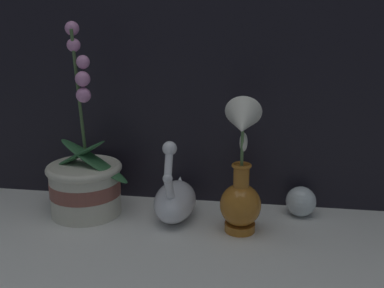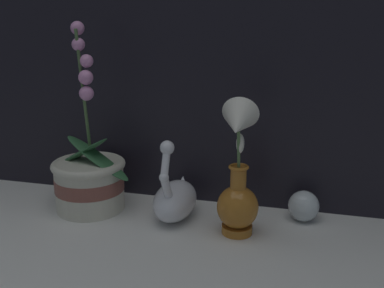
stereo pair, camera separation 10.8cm
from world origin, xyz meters
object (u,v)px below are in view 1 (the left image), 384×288
Objects in this scene: blue_vase at (241,180)px; glass_sphere at (301,201)px; orchid_potted_plant at (85,182)px; swan_figurine at (175,198)px.

blue_vase is 4.24× the size of glass_sphere.
orchid_potted_plant is at bearing 172.75° from blue_vase.
orchid_potted_plant is 0.40m from blue_vase.
blue_vase reaches higher than swan_figurine.
orchid_potted_plant is at bearing -172.95° from glass_sphere.
orchid_potted_plant is at bearing -179.11° from swan_figurine.
orchid_potted_plant is 2.21× the size of swan_figurine.
swan_figurine is at bearing -168.47° from glass_sphere.
blue_vase is (0.40, -0.05, 0.04)m from orchid_potted_plant.
orchid_potted_plant is 1.48× the size of blue_vase.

